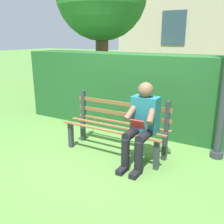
{
  "coord_description": "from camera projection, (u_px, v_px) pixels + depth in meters",
  "views": [
    {
      "loc": [
        -1.85,
        3.28,
        1.79
      ],
      "look_at": [
        0.0,
        0.1,
        0.71
      ],
      "focal_mm": 40.9,
      "sensor_mm": 36.0,
      "label": 1
    }
  ],
  "objects": [
    {
      "name": "ground",
      "position": [
        115.0,
        153.0,
        4.12
      ],
      "size": [
        60.0,
        60.0,
        0.0
      ],
      "primitive_type": "plane",
      "color": "#517F38"
    },
    {
      "name": "park_bench",
      "position": [
        117.0,
        126.0,
        4.05
      ],
      "size": [
        1.68,
        0.5,
        0.91
      ],
      "color": "#2D3338",
      "rests_on": "ground"
    },
    {
      "name": "person_seated",
      "position": [
        142.0,
        122.0,
        3.62
      ],
      "size": [
        0.44,
        0.73,
        1.19
      ],
      "color": "#1E6672",
      "rests_on": "ground"
    },
    {
      "name": "hedge_backdrop",
      "position": [
        169.0,
        93.0,
        4.78
      ],
      "size": [
        6.19,
        0.88,
        1.63
      ],
      "color": "#1E5123",
      "rests_on": "ground"
    }
  ]
}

